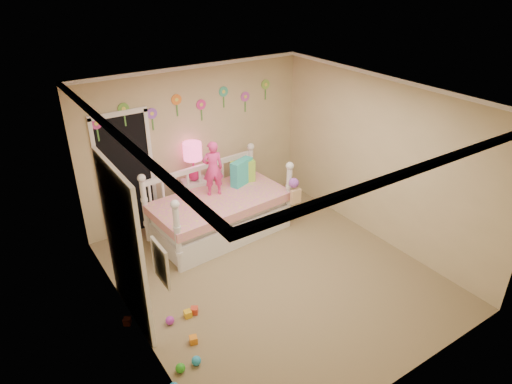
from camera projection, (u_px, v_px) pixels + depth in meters
floor at (273, 274)px, 6.56m from camera, size 4.00×4.50×0.01m
ceiling at (277, 97)px, 5.36m from camera, size 4.00×4.50×0.01m
back_wall at (196, 143)px, 7.62m from camera, size 4.00×0.01×2.60m
left_wall at (127, 242)px, 4.97m from camera, size 0.01×4.50×2.60m
right_wall at (381, 161)px, 6.95m from camera, size 0.01×4.50×2.60m
crown_molding at (277, 100)px, 5.38m from camera, size 4.00×4.50×0.06m
daybed at (219, 201)px, 7.28m from camera, size 2.27×1.33×1.19m
pillow_turquoise at (242, 172)px, 7.59m from camera, size 0.46×0.29×0.43m
pillow_lime at (243, 172)px, 7.66m from camera, size 0.43×0.24×0.38m
child at (213, 169)px, 7.14m from camera, size 0.38×0.30×0.91m
nightstand at (196, 199)px, 7.84m from camera, size 0.48×0.39×0.72m
table_lamp at (193, 156)px, 7.47m from camera, size 0.31×0.31×0.68m
closet_doorway at (127, 175)px, 7.11m from camera, size 0.90×0.04×2.07m
flower_decals at (189, 107)px, 7.27m from camera, size 3.40×0.02×0.50m
mirror_closet at (125, 247)px, 5.33m from camera, size 0.07×1.30×2.10m
wall_picture at (161, 263)px, 4.21m from camera, size 0.05×0.34×0.42m
hanging_bag at (294, 192)px, 7.28m from camera, size 0.20×0.16×0.36m
toy_scatter at (177, 339)px, 5.38m from camera, size 1.14×1.48×0.11m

